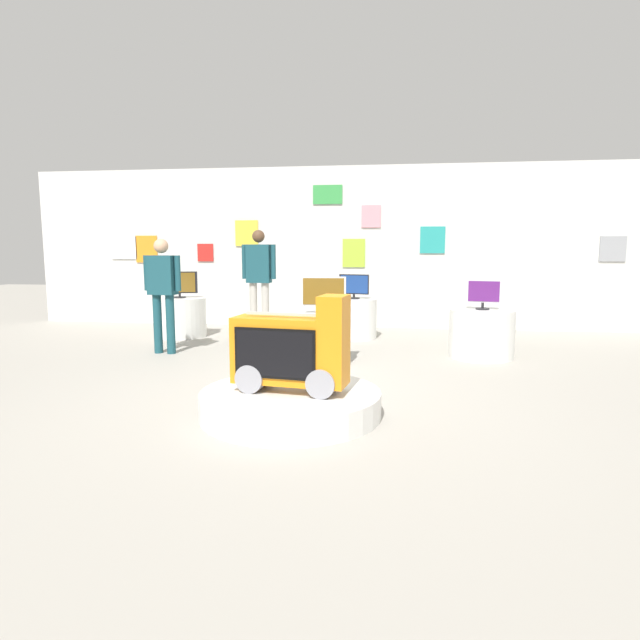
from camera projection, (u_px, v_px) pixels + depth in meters
ground_plane at (303, 398)px, 5.28m from camera, size 30.00×30.00×0.00m
back_wall_display at (346, 248)px, 9.91m from camera, size 12.28×0.13×2.98m
main_display_pedestal at (291, 403)px, 4.71m from camera, size 1.61×1.61×0.22m
novelty_firetruck_tv at (292, 353)px, 4.63m from camera, size 1.04×0.51×0.86m
display_pedestal_left_rear at (481, 333)px, 7.22m from camera, size 0.87×0.87×0.66m
tv_on_left_rear at (483, 293)px, 7.14m from camera, size 0.44×0.18×0.40m
display_pedestal_center_rear at (354, 318)px, 8.76m from camera, size 0.75×0.75×0.66m
tv_on_center_rear at (354, 286)px, 8.69m from camera, size 0.50×0.19×0.40m
display_pedestal_right_rear at (181, 317)px, 8.93m from camera, size 0.85×0.85×0.66m
tv_on_right_rear at (179, 284)px, 8.85m from camera, size 0.59×0.20×0.44m
display_pedestal_far_right at (324, 339)px, 6.79m from camera, size 0.65×0.65×0.66m
tv_on_far_right at (324, 293)px, 6.71m from camera, size 0.57×0.18×0.47m
shopper_browsing_near_truck at (163, 287)px, 7.41m from camera, size 0.56×0.24×1.61m
shopper_browsing_rear at (259, 276)px, 8.52m from camera, size 0.56×0.21×1.77m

